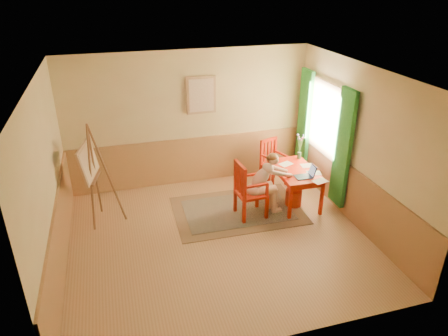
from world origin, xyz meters
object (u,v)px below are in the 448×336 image
object	(u,v)px
table	(295,174)
figure	(264,181)
chair_back	(272,162)
laptop	(306,175)
easel	(91,165)
chair_left	(248,190)

from	to	relation	value
table	figure	world-z (taller)	figure
chair_back	table	bearing A→B (deg)	-84.09
chair_back	laptop	xyz separation A→B (m)	(0.15, -1.24, 0.28)
table	easel	size ratio (longest dim) A/B	0.65
chair_back	chair_left	bearing A→B (deg)	-129.41
figure	laptop	distance (m)	0.78
figure	laptop	world-z (taller)	figure
table	figure	xyz separation A→B (m)	(-0.71, -0.21, 0.03)
table	chair_back	bearing A→B (deg)	95.91
table	figure	bearing A→B (deg)	-163.71
table	chair_left	size ratio (longest dim) A/B	1.11
chair_back	figure	distance (m)	1.28
laptop	easel	world-z (taller)	easel
chair_left	chair_back	world-z (taller)	chair_left
laptop	figure	bearing A→B (deg)	169.71
table	laptop	bearing A→B (deg)	-80.98
chair_left	laptop	size ratio (longest dim) A/B	2.97
chair_left	chair_back	size ratio (longest dim) A/B	1.13
chair_back	figure	size ratio (longest dim) A/B	0.81
easel	table	bearing A→B (deg)	-5.89
table	figure	distance (m)	0.74
table	laptop	distance (m)	0.37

